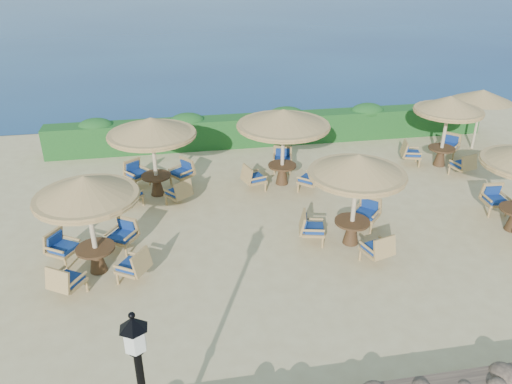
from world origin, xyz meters
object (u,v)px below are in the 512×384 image
(cafe_set_1, at_px, (356,183))
(cafe_set_5, at_px, (447,119))
(cafe_set_4, at_px, (283,129))
(extra_parasol, at_px, (483,96))
(cafe_set_0, at_px, (89,211))
(cafe_set_3, at_px, (153,143))

(cafe_set_1, relative_size, cafe_set_5, 1.02)
(cafe_set_1, relative_size, cafe_set_4, 0.88)
(cafe_set_1, bearing_deg, extra_parasol, 39.15)
(cafe_set_0, xyz_separation_m, cafe_set_3, (1.48, 4.08, 0.09))
(cafe_set_0, distance_m, cafe_set_3, 4.35)
(cafe_set_3, height_order, cafe_set_4, same)
(cafe_set_3, bearing_deg, cafe_set_4, 1.38)
(cafe_set_0, height_order, cafe_set_1, same)
(cafe_set_0, height_order, cafe_set_5, same)
(cafe_set_1, bearing_deg, cafe_set_0, -178.86)
(extra_parasol, relative_size, cafe_set_1, 0.88)
(cafe_set_5, bearing_deg, extra_parasol, 32.16)
(cafe_set_1, xyz_separation_m, cafe_set_4, (-1.03, 4.05, 0.11))
(extra_parasol, relative_size, cafe_set_4, 0.78)
(cafe_set_4, xyz_separation_m, cafe_set_5, (6.14, 0.51, -0.15))
(cafe_set_1, bearing_deg, cafe_set_5, 41.77)
(cafe_set_1, distance_m, cafe_set_5, 6.85)
(cafe_set_4, height_order, cafe_set_5, same)
(cafe_set_0, distance_m, cafe_set_1, 6.74)
(cafe_set_3, bearing_deg, cafe_set_1, -36.91)
(cafe_set_0, height_order, cafe_set_4, same)
(cafe_set_0, xyz_separation_m, cafe_set_4, (5.71, 4.19, 0.24))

